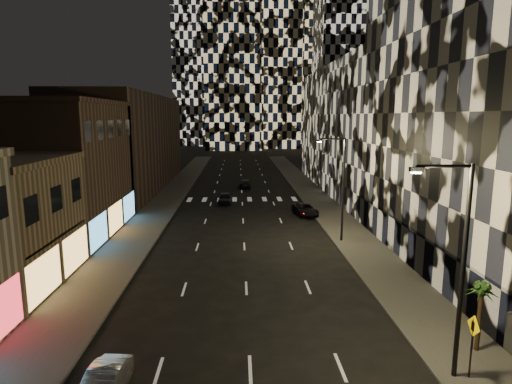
{
  "coord_description": "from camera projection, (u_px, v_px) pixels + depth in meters",
  "views": [
    {
      "loc": [
        -0.45,
        -6.09,
        10.95
      ],
      "look_at": [
        0.7,
        21.75,
        6.0
      ],
      "focal_mm": 30.0,
      "sensor_mm": 36.0,
      "label": 1
    }
  ],
  "objects": [
    {
      "name": "streetlight_near",
      "position": [
        458.0,
        258.0,
        17.17
      ],
      "size": [
        2.55,
        0.25,
        9.0
      ],
      "color": "black",
      "rests_on": "sidewalk_right"
    },
    {
      "name": "streetlight_far",
      "position": [
        341.0,
        182.0,
        36.84
      ],
      "size": [
        2.55,
        0.25,
        9.0
      ],
      "color": "black",
      "rests_on": "sidewalk_right"
    },
    {
      "name": "retail_filler_left",
      "position": [
        130.0,
        142.0,
        65.04
      ],
      "size": [
        10.0,
        40.0,
        14.0
      ],
      "primitive_type": "cube",
      "color": "#493529",
      "rests_on": "ground"
    },
    {
      "name": "retail_brown",
      "position": [
        58.0,
        171.0,
        39.14
      ],
      "size": [
        10.0,
        15.0,
        12.0
      ],
      "primitive_type": "cube",
      "color": "#493529",
      "rests_on": "ground"
    },
    {
      "name": "palm_tree",
      "position": [
        482.0,
        294.0,
        19.56
      ],
      "size": [
        1.69,
        1.7,
        3.34
      ],
      "color": "#47331E",
      "rests_on": "sidewalk_right"
    },
    {
      "name": "tower_center_low",
      "position": [
        232.0,
        1.0,
        137.25
      ],
      "size": [
        18.0,
        18.0,
        95.0
      ],
      "primitive_type": "cube",
      "color": "black",
      "rests_on": "ground"
    },
    {
      "name": "midrise_filler_right",
      "position": [
        376.0,
        130.0,
        63.23
      ],
      "size": [
        16.0,
        40.0,
        18.0
      ],
      "primitive_type": "cube",
      "color": "#232326",
      "rests_on": "ground"
    },
    {
      "name": "ped_sign",
      "position": [
        473.0,
        335.0,
        17.61
      ],
      "size": [
        0.08,
        0.92,
        2.77
      ],
      "rotation": [
        0.0,
        0.0,
        -0.02
      ],
      "color": "black",
      "rests_on": "sidewalk_right"
    },
    {
      "name": "car_dark_midlane",
      "position": [
        225.0,
        198.0,
        54.11
      ],
      "size": [
        1.77,
        4.13,
        1.39
      ],
      "primitive_type": "imported",
      "rotation": [
        0.0,
        0.0,
        -0.03
      ],
      "color": "black",
      "rests_on": "ground"
    },
    {
      "name": "car_dark_rightlane",
      "position": [
        305.0,
        209.0,
        47.87
      ],
      "size": [
        2.76,
        4.91,
        1.3
      ],
      "primitive_type": "imported",
      "rotation": [
        0.0,
        0.0,
        0.14
      ],
      "color": "black",
      "rests_on": "ground"
    },
    {
      "name": "midrise_base",
      "position": [
        408.0,
        243.0,
        32.26
      ],
      "size": [
        0.6,
        25.0,
        3.0
      ],
      "primitive_type": "cube",
      "color": "#383838",
      "rests_on": "ground"
    },
    {
      "name": "sidewalk_left",
      "position": [
        167.0,
        199.0,
        56.69
      ],
      "size": [
        4.0,
        120.0,
        0.15
      ],
      "primitive_type": "cube",
      "color": "#47443F",
      "rests_on": "ground"
    },
    {
      "name": "curb_left",
      "position": [
        183.0,
        199.0,
        56.78
      ],
      "size": [
        0.2,
        120.0,
        0.15
      ],
      "primitive_type": "cube",
      "color": "#4C4C47",
      "rests_on": "ground"
    },
    {
      "name": "sidewalk_right",
      "position": [
        316.0,
        198.0,
        57.5
      ],
      "size": [
        4.0,
        120.0,
        0.15
      ],
      "primitive_type": "cube",
      "color": "#47443F",
      "rests_on": "ground"
    },
    {
      "name": "curb_right",
      "position": [
        301.0,
        198.0,
        57.42
      ],
      "size": [
        0.2,
        120.0,
        0.15
      ],
      "primitive_type": "cube",
      "color": "#4C4C47",
      "rests_on": "ground"
    },
    {
      "name": "car_dark_oncoming",
      "position": [
        245.0,
        184.0,
        66.45
      ],
      "size": [
        1.77,
        4.3,
        1.25
      ],
      "primitive_type": "imported",
      "rotation": [
        0.0,
        0.0,
        3.13
      ],
      "color": "black",
      "rests_on": "ground"
    }
  ]
}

